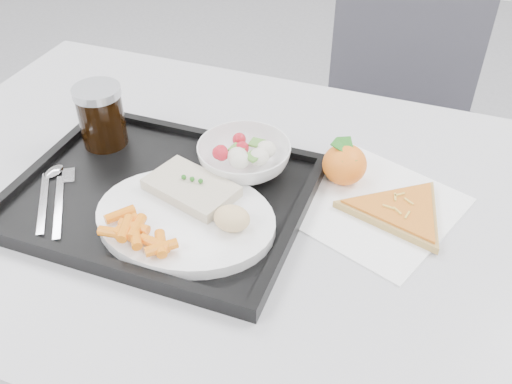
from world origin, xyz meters
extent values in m
cube|color=#B7B8BA|center=(0.00, 0.30, 0.73)|extent=(1.20, 0.80, 0.03)
cylinder|color=#47474C|center=(-0.54, 0.64, 0.36)|extent=(0.04, 0.04, 0.72)
cube|color=#3F3E47|center=(0.15, 1.01, 0.45)|extent=(0.45, 0.45, 0.04)
cube|color=#3F3E47|center=(0.15, 1.20, 0.70)|extent=(0.42, 0.06, 0.46)
cylinder|color=#47474C|center=(-0.03, 0.83, 0.21)|extent=(0.03, 0.03, 0.43)
cylinder|color=#47474C|center=(0.33, 0.83, 0.21)|extent=(0.03, 0.03, 0.43)
cylinder|color=#47474C|center=(-0.03, 1.19, 0.21)|extent=(0.03, 0.03, 0.43)
cylinder|color=#47474C|center=(0.33, 1.19, 0.21)|extent=(0.03, 0.03, 0.43)
cube|color=black|center=(-0.10, 0.25, 0.76)|extent=(0.45, 0.35, 0.01)
cube|color=black|center=(-0.10, 0.42, 0.77)|extent=(0.45, 0.02, 0.01)
cube|color=black|center=(-0.10, 0.08, 0.77)|extent=(0.45, 0.02, 0.01)
cube|color=black|center=(0.11, 0.25, 0.77)|extent=(0.02, 0.32, 0.01)
cube|color=black|center=(-0.32, 0.25, 0.77)|extent=(0.02, 0.32, 0.01)
cylinder|color=white|center=(-0.04, 0.20, 0.77)|extent=(0.27, 0.27, 0.02)
cube|color=beige|center=(-0.05, 0.25, 0.79)|extent=(0.15, 0.12, 0.02)
sphere|color=#236B1C|center=(-0.06, 0.26, 0.81)|extent=(0.01, 0.01, 0.01)
sphere|color=#236B1C|center=(-0.05, 0.26, 0.81)|extent=(0.01, 0.01, 0.01)
sphere|color=#236B1C|center=(-0.03, 0.26, 0.81)|extent=(0.01, 0.01, 0.01)
ellipsoid|color=#D5BE7B|center=(0.04, 0.20, 0.80)|extent=(0.06, 0.06, 0.03)
imported|color=white|center=(0.00, 0.36, 0.79)|extent=(0.15, 0.15, 0.05)
cylinder|color=black|center=(-0.26, 0.34, 0.81)|extent=(0.08, 0.08, 0.10)
cylinder|color=#A5A8AD|center=(-0.26, 0.34, 0.87)|extent=(0.08, 0.08, 0.01)
cube|color=silver|center=(-0.26, 0.17, 0.77)|extent=(0.09, 0.13, 0.00)
ellipsoid|color=silver|center=(-0.29, 0.24, 0.77)|extent=(0.04, 0.05, 0.01)
cube|color=silver|center=(-0.23, 0.17, 0.77)|extent=(0.09, 0.13, 0.00)
cube|color=silver|center=(-0.26, 0.24, 0.77)|extent=(0.04, 0.04, 0.00)
cube|color=white|center=(0.21, 0.36, 0.75)|extent=(0.32, 0.31, 0.00)
ellipsoid|color=orange|center=(0.15, 0.40, 0.79)|extent=(0.07, 0.07, 0.07)
cube|color=#236B1C|center=(0.15, 0.40, 0.81)|extent=(0.04, 0.05, 0.02)
cube|color=#236B1C|center=(0.15, 0.40, 0.81)|extent=(0.05, 0.03, 0.02)
cylinder|color=tan|center=(0.26, 0.34, 0.76)|extent=(0.24, 0.24, 0.01)
cylinder|color=#AB5321|center=(0.26, 0.34, 0.77)|extent=(0.21, 0.21, 0.00)
cube|color=#EABC47|center=(0.27, 0.33, 0.77)|extent=(0.01, 0.02, 0.00)
cube|color=#EABC47|center=(0.24, 0.36, 0.77)|extent=(0.01, 0.02, 0.00)
cube|color=#EABC47|center=(0.24, 0.34, 0.77)|extent=(0.02, 0.01, 0.00)
cube|color=#EABC47|center=(0.27, 0.36, 0.77)|extent=(0.02, 0.01, 0.00)
cube|color=#EABC47|center=(0.25, 0.37, 0.77)|extent=(0.02, 0.01, 0.00)
cube|color=#EABC47|center=(0.25, 0.33, 0.77)|extent=(0.02, 0.01, 0.00)
cylinder|color=orange|center=(-0.04, 0.12, 0.79)|extent=(0.05, 0.02, 0.01)
cylinder|color=orange|center=(-0.08, 0.14, 0.80)|extent=(0.04, 0.02, 0.01)
cylinder|color=orange|center=(-0.09, 0.13, 0.80)|extent=(0.03, 0.05, 0.01)
cylinder|color=orange|center=(-0.10, 0.12, 0.80)|extent=(0.05, 0.02, 0.01)
cylinder|color=orange|center=(-0.09, 0.14, 0.80)|extent=(0.02, 0.05, 0.01)
cylinder|color=orange|center=(-0.03, 0.12, 0.79)|extent=(0.04, 0.05, 0.01)
cylinder|color=orange|center=(-0.07, 0.12, 0.80)|extent=(0.04, 0.04, 0.01)
cylinder|color=orange|center=(-0.03, 0.12, 0.80)|extent=(0.04, 0.04, 0.01)
cylinder|color=orange|center=(-0.08, 0.14, 0.80)|extent=(0.02, 0.05, 0.01)
cylinder|color=orange|center=(-0.12, 0.16, 0.79)|extent=(0.04, 0.04, 0.01)
sphere|color=red|center=(-0.02, 0.38, 0.80)|extent=(0.02, 0.02, 0.02)
sphere|color=red|center=(-0.03, 0.34, 0.80)|extent=(0.02, 0.02, 0.02)
sphere|color=red|center=(-0.01, 0.36, 0.80)|extent=(0.02, 0.02, 0.02)
sphere|color=red|center=(-0.04, 0.34, 0.80)|extent=(0.02, 0.02, 0.02)
sphere|color=red|center=(-0.04, 0.34, 0.80)|extent=(0.02, 0.02, 0.02)
ellipsoid|color=silver|center=(0.02, 0.35, 0.80)|extent=(0.03, 0.03, 0.03)
ellipsoid|color=silver|center=(0.00, 0.33, 0.80)|extent=(0.03, 0.03, 0.03)
ellipsoid|color=silver|center=(-0.01, 0.34, 0.80)|extent=(0.03, 0.03, 0.03)
ellipsoid|color=silver|center=(0.03, 0.38, 0.80)|extent=(0.03, 0.03, 0.03)
cube|color=#538B34|center=(0.01, 0.38, 0.80)|extent=(0.02, 0.02, 0.00)
cube|color=#538B34|center=(-0.01, 0.35, 0.80)|extent=(0.03, 0.03, 0.00)
cube|color=#538B34|center=(0.02, 0.34, 0.80)|extent=(0.03, 0.03, 0.00)
camera|label=1|loc=(0.28, -0.34, 1.33)|focal=40.00mm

